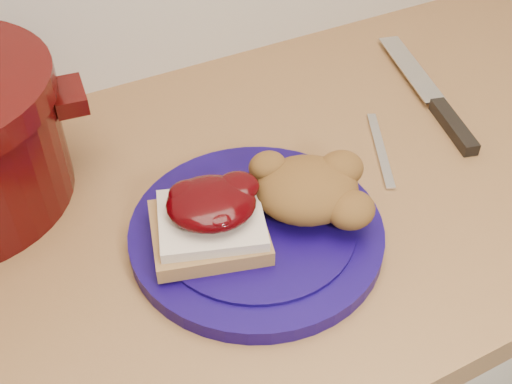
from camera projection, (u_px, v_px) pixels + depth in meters
name	position (u px, v px, depth m)	size (l,w,h in m)	color
plate	(256.00, 233.00, 0.71)	(0.28, 0.28, 0.02)	#0F0547
sandwich	(210.00, 219.00, 0.67)	(0.14, 0.13, 0.06)	olive
stuffing_mound	(307.00, 190.00, 0.70)	(0.11, 0.10, 0.06)	brown
chef_knife	(441.00, 109.00, 0.88)	(0.10, 0.29, 0.02)	black
butter_knife	(380.00, 149.00, 0.83)	(0.15, 0.01, 0.00)	silver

